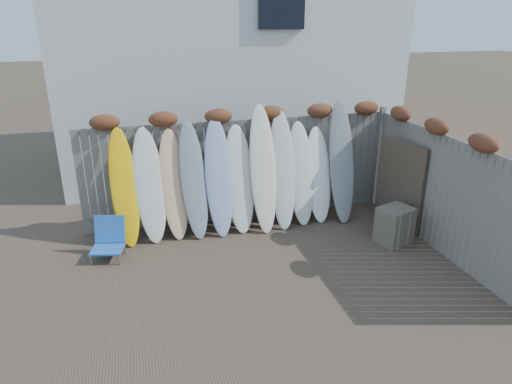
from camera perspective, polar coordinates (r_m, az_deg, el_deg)
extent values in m
plane|color=#493A2D|center=(7.23, 2.53, -10.77)|extent=(80.00, 80.00, 0.00)
cube|color=slate|center=(8.91, -2.02, 2.70)|extent=(6.00, 0.10, 2.00)
cube|color=slate|center=(9.98, 15.04, 4.32)|extent=(0.10, 0.10, 2.10)
ellipsoid|color=brown|center=(8.38, -18.40, 8.25)|extent=(0.52, 0.28, 0.28)
ellipsoid|color=brown|center=(8.39, -11.52, 8.91)|extent=(0.52, 0.28, 0.28)
ellipsoid|color=brown|center=(8.50, -4.71, 9.43)|extent=(0.52, 0.28, 0.28)
ellipsoid|color=brown|center=(8.74, 1.83, 9.80)|extent=(0.52, 0.28, 0.28)
ellipsoid|color=brown|center=(9.07, 7.98, 10.04)|extent=(0.52, 0.28, 0.28)
ellipsoid|color=brown|center=(9.51, 13.64, 10.16)|extent=(0.52, 0.28, 0.28)
cube|color=slate|center=(8.27, 22.44, -0.45)|extent=(0.10, 4.40, 2.00)
ellipsoid|color=brown|center=(7.42, 26.55, 5.50)|extent=(0.28, 0.56, 0.28)
ellipsoid|color=brown|center=(8.25, 21.64, 7.64)|extent=(0.28, 0.56, 0.28)
ellipsoid|color=brown|center=(9.13, 17.61, 9.33)|extent=(0.28, 0.56, 0.28)
cube|color=silver|center=(12.59, -4.32, 17.40)|extent=(8.00, 5.00, 6.00)
cube|color=blue|center=(8.06, -18.06, -6.78)|extent=(0.59, 0.54, 0.03)
cube|color=blue|center=(8.15, -17.83, -4.42)|extent=(0.53, 0.26, 0.47)
cylinder|color=#ADADB4|center=(8.01, -19.94, -7.97)|extent=(0.03, 0.03, 0.19)
cylinder|color=#B6B5BD|center=(8.33, -19.19, -6.72)|extent=(0.03, 0.03, 0.19)
cylinder|color=#B5B5BD|center=(7.88, -16.70, -8.06)|extent=(0.03, 0.03, 0.19)
cylinder|color=#AEADB5|center=(8.20, -16.08, -6.78)|extent=(0.03, 0.03, 0.19)
cube|color=brown|center=(8.52, 16.94, -4.00)|extent=(0.69, 0.63, 0.66)
cube|color=brown|center=(8.99, 17.48, 0.80)|extent=(0.29, 1.11, 1.68)
ellipsoid|color=#FAB906|center=(8.29, -16.15, 0.52)|extent=(0.53, 0.76, 2.03)
ellipsoid|color=beige|center=(8.31, -13.17, 0.79)|extent=(0.60, 0.76, 2.01)
ellipsoid|color=#FAC876|center=(8.36, -10.24, 0.90)|extent=(0.52, 0.72, 1.95)
ellipsoid|color=slate|center=(8.32, -7.81, 1.42)|extent=(0.54, 0.78, 2.08)
ellipsoid|color=#93A9D0|center=(8.37, -4.68, 1.81)|extent=(0.52, 0.76, 2.12)
ellipsoid|color=silver|center=(8.49, -2.09, 1.60)|extent=(0.55, 0.71, 1.96)
ellipsoid|color=white|center=(8.48, 0.89, 2.85)|extent=(0.53, 0.84, 2.31)
ellipsoid|color=silver|center=(8.64, 3.30, 2.71)|extent=(0.57, 0.81, 2.18)
ellipsoid|color=silver|center=(8.86, 5.62, 2.32)|extent=(0.53, 0.71, 1.94)
ellipsoid|color=white|center=(9.01, 7.81, 2.13)|extent=(0.51, 0.67, 1.82)
ellipsoid|color=gray|center=(9.05, 10.65, 3.70)|extent=(0.56, 0.85, 2.32)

